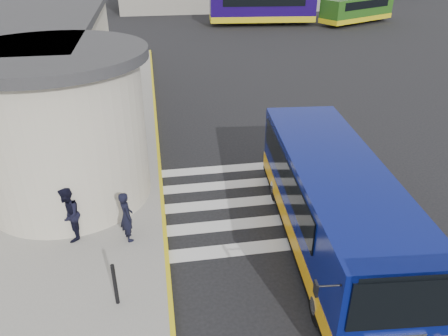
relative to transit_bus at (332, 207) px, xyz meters
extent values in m
plane|color=black|center=(-0.54, 3.32, -1.23)|extent=(140.00, 140.00, 0.00)
cube|color=gray|center=(-9.54, 7.32, -1.16)|extent=(10.00, 34.00, 0.15)
cube|color=yellow|center=(-4.59, 7.32, -1.15)|extent=(0.12, 34.00, 0.16)
cylinder|color=beige|center=(-7.54, 3.82, 1.17)|extent=(5.20, 5.20, 4.50)
cylinder|color=#38383A|center=(-7.54, 3.82, 3.57)|extent=(5.80, 5.80, 0.30)
cube|color=black|center=(-7.02, 8.32, 0.02)|extent=(0.08, 1.20, 2.20)
cube|color=#38383A|center=(-6.54, 8.32, 1.32)|extent=(1.20, 1.80, 0.12)
cube|color=silver|center=(-1.04, 0.12, -1.23)|extent=(8.00, 0.55, 0.01)
cube|color=silver|center=(-1.04, 1.32, -1.23)|extent=(8.00, 0.55, 0.01)
cube|color=silver|center=(-1.04, 2.52, -1.23)|extent=(8.00, 0.55, 0.01)
cube|color=silver|center=(-1.04, 3.72, -1.23)|extent=(8.00, 0.55, 0.01)
cube|color=silver|center=(-1.04, 4.92, -1.23)|extent=(8.00, 0.55, 0.01)
cube|color=navy|center=(0.00, 0.03, 0.24)|extent=(3.07, 8.61, 2.20)
cube|color=#F0A510|center=(0.00, 0.03, -0.60)|extent=(3.10, 8.64, 0.52)
cube|color=black|center=(0.00, 0.03, -0.90)|extent=(3.09, 8.63, 0.21)
cube|color=black|center=(-0.37, -4.19, 0.59)|extent=(2.06, 0.24, 1.17)
cube|color=black|center=(-1.12, 0.88, 0.69)|extent=(0.58, 6.17, 0.84)
cube|color=black|center=(1.26, 0.68, 0.69)|extent=(0.58, 6.17, 0.84)
cylinder|color=black|center=(-1.27, -2.68, -0.78)|extent=(0.36, 0.92, 0.90)
cylinder|color=black|center=(0.79, -2.86, -0.78)|extent=(0.36, 0.92, 0.90)
cylinder|color=black|center=(-0.81, 2.55, -0.78)|extent=(0.36, 0.92, 0.90)
cylinder|color=black|center=(1.24, 2.37, -0.78)|extent=(0.36, 0.92, 0.90)
cube|color=black|center=(-1.99, -3.88, 0.97)|extent=(0.06, 0.17, 0.28)
imported|color=black|center=(-5.61, 0.95, -0.32)|extent=(0.53, 0.65, 1.52)
imported|color=black|center=(-7.20, 1.22, -0.25)|extent=(0.66, 0.83, 1.66)
cylinder|color=black|center=(-5.82, -1.53, -0.51)|extent=(0.09, 0.09, 1.14)
cube|color=#18064C|center=(6.44, 34.02, 0.50)|extent=(10.28, 3.71, 2.57)
cube|color=yellow|center=(6.44, 34.02, -0.54)|extent=(10.32, 3.75, 0.56)
cube|color=black|center=(6.44, 34.02, 1.12)|extent=(8.06, 3.56, 0.90)
cube|color=#265717|center=(15.88, 33.10, 0.20)|extent=(8.45, 5.77, 2.12)
cube|color=yellow|center=(15.88, 33.10, -0.66)|extent=(8.48, 5.81, 0.46)
cube|color=black|center=(15.88, 33.10, 0.70)|extent=(6.82, 4.99, 0.74)
camera|label=1|loc=(-4.60, -9.43, 6.59)|focal=35.00mm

